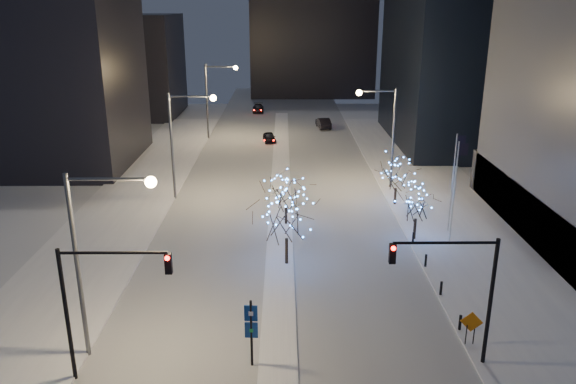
{
  "coord_description": "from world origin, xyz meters",
  "views": [
    {
      "loc": [
        0.31,
        -23.4,
        17.58
      ],
      "look_at": [
        0.61,
        13.99,
        5.0
      ],
      "focal_mm": 35.0,
      "sensor_mm": 36.0,
      "label": 1
    }
  ],
  "objects_px": {
    "car_mid": "(323,123)",
    "holiday_tree_plaza_near": "(417,203)",
    "holiday_tree_median_far": "(286,192)",
    "construction_sign": "(471,325)",
    "traffic_signal_west": "(97,293)",
    "car_far": "(258,108)",
    "car_near": "(269,137)",
    "wayfinding_sign": "(251,326)",
    "street_lamp_w_mid": "(182,131)",
    "street_lamp_east": "(384,125)",
    "holiday_tree_plaza_far": "(397,174)",
    "street_lamp_w_far": "(214,91)",
    "street_lamp_w_near": "(96,241)",
    "holiday_tree_median_near": "(287,218)",
    "traffic_signal_east": "(461,281)"
  },
  "relations": [
    {
      "from": "traffic_signal_west",
      "to": "construction_sign",
      "type": "relative_size",
      "value": 3.58
    },
    {
      "from": "traffic_signal_west",
      "to": "car_near",
      "type": "height_order",
      "value": "traffic_signal_west"
    },
    {
      "from": "holiday_tree_median_far",
      "to": "holiday_tree_plaza_near",
      "type": "xyz_separation_m",
      "value": [
        10.0,
        -3.25,
        0.13
      ]
    },
    {
      "from": "traffic_signal_west",
      "to": "car_mid",
      "type": "bearing_deg",
      "value": 75.98
    },
    {
      "from": "car_mid",
      "to": "holiday_tree_plaza_near",
      "type": "distance_m",
      "value": 42.12
    },
    {
      "from": "street_lamp_east",
      "to": "holiday_tree_plaza_far",
      "type": "relative_size",
      "value": 2.18
    },
    {
      "from": "car_near",
      "to": "holiday_tree_plaza_far",
      "type": "xyz_separation_m",
      "value": [
        12.1,
        -24.97,
        2.41
      ]
    },
    {
      "from": "traffic_signal_west",
      "to": "holiday_tree_median_near",
      "type": "bearing_deg",
      "value": 54.7
    },
    {
      "from": "traffic_signal_west",
      "to": "car_far",
      "type": "xyz_separation_m",
      "value": [
        4.43,
        71.67,
        -4.11
      ]
    },
    {
      "from": "holiday_tree_median_near",
      "to": "holiday_tree_median_far",
      "type": "bearing_deg",
      "value": 90.0
    },
    {
      "from": "holiday_tree_median_far",
      "to": "holiday_tree_median_near",
      "type": "bearing_deg",
      "value": -90.0
    },
    {
      "from": "street_lamp_east",
      "to": "traffic_signal_east",
      "type": "height_order",
      "value": "street_lamp_east"
    },
    {
      "from": "traffic_signal_east",
      "to": "construction_sign",
      "type": "bearing_deg",
      "value": 49.53
    },
    {
      "from": "street_lamp_east",
      "to": "car_mid",
      "type": "xyz_separation_m",
      "value": [
        -3.85,
        28.76,
        -5.69
      ]
    },
    {
      "from": "street_lamp_w_mid",
      "to": "holiday_tree_median_far",
      "type": "xyz_separation_m",
      "value": [
        9.44,
        -6.82,
        -3.56
      ]
    },
    {
      "from": "street_lamp_w_near",
      "to": "holiday_tree_median_far",
      "type": "distance_m",
      "value": 20.79
    },
    {
      "from": "street_lamp_w_mid",
      "to": "car_far",
      "type": "height_order",
      "value": "street_lamp_w_mid"
    },
    {
      "from": "street_lamp_w_near",
      "to": "wayfinding_sign",
      "type": "xyz_separation_m",
      "value": [
        7.61,
        -1.0,
        -4.21
      ]
    },
    {
      "from": "traffic_signal_west",
      "to": "construction_sign",
      "type": "xyz_separation_m",
      "value": [
        18.74,
        2.59,
        -3.43
      ]
    },
    {
      "from": "car_mid",
      "to": "holiday_tree_plaza_near",
      "type": "relative_size",
      "value": 1.04
    },
    {
      "from": "car_near",
      "to": "wayfinding_sign",
      "type": "bearing_deg",
      "value": -98.03
    },
    {
      "from": "traffic_signal_west",
      "to": "street_lamp_east",
      "type": "bearing_deg",
      "value": 58.31
    },
    {
      "from": "street_lamp_w_mid",
      "to": "traffic_signal_east",
      "type": "distance_m",
      "value": 31.6
    },
    {
      "from": "car_near",
      "to": "street_lamp_w_mid",
      "type": "bearing_deg",
      "value": -116.12
    },
    {
      "from": "street_lamp_w_mid",
      "to": "car_far",
      "type": "bearing_deg",
      "value": 83.71
    },
    {
      "from": "holiday_tree_median_far",
      "to": "construction_sign",
      "type": "xyz_separation_m",
      "value": [
        9.8,
        -17.58,
        -1.61
      ]
    },
    {
      "from": "street_lamp_w_near",
      "to": "construction_sign",
      "type": "bearing_deg",
      "value": 1.76
    },
    {
      "from": "construction_sign",
      "to": "street_lamp_w_far",
      "type": "bearing_deg",
      "value": 122.86
    },
    {
      "from": "street_lamp_w_mid",
      "to": "traffic_signal_east",
      "type": "relative_size",
      "value": 1.43
    },
    {
      "from": "car_far",
      "to": "construction_sign",
      "type": "height_order",
      "value": "construction_sign"
    },
    {
      "from": "street_lamp_w_far",
      "to": "construction_sign",
      "type": "height_order",
      "value": "street_lamp_w_far"
    },
    {
      "from": "car_near",
      "to": "holiday_tree_median_far",
      "type": "height_order",
      "value": "holiday_tree_median_far"
    },
    {
      "from": "street_lamp_east",
      "to": "traffic_signal_west",
      "type": "xyz_separation_m",
      "value": [
        -18.52,
        -30.0,
        -1.69
      ]
    },
    {
      "from": "car_mid",
      "to": "wayfinding_sign",
      "type": "relative_size",
      "value": 1.24
    },
    {
      "from": "street_lamp_w_near",
      "to": "wayfinding_sign",
      "type": "distance_m",
      "value": 8.75
    },
    {
      "from": "street_lamp_east",
      "to": "holiday_tree_plaza_near",
      "type": "relative_size",
      "value": 2.25
    },
    {
      "from": "street_lamp_w_far",
      "to": "street_lamp_east",
      "type": "xyz_separation_m",
      "value": [
        19.02,
        -22.0,
        -0.05
      ]
    },
    {
      "from": "traffic_signal_west",
      "to": "car_mid",
      "type": "height_order",
      "value": "traffic_signal_west"
    },
    {
      "from": "construction_sign",
      "to": "holiday_tree_median_near",
      "type": "bearing_deg",
      "value": 145.91
    },
    {
      "from": "car_mid",
      "to": "car_far",
      "type": "relative_size",
      "value": 1.04
    },
    {
      "from": "street_lamp_w_mid",
      "to": "holiday_tree_median_near",
      "type": "bearing_deg",
      "value": -56.72
    },
    {
      "from": "car_near",
      "to": "car_far",
      "type": "bearing_deg",
      "value": 87.99
    },
    {
      "from": "street_lamp_w_near",
      "to": "holiday_tree_median_far",
      "type": "xyz_separation_m",
      "value": [
        9.44,
        18.18,
        -3.56
      ]
    },
    {
      "from": "holiday_tree_median_far",
      "to": "construction_sign",
      "type": "relative_size",
      "value": 2.36
    },
    {
      "from": "car_near",
      "to": "car_far",
      "type": "distance_m",
      "value": 21.91
    },
    {
      "from": "street_lamp_w_mid",
      "to": "car_mid",
      "type": "relative_size",
      "value": 2.16
    },
    {
      "from": "wayfinding_sign",
      "to": "street_lamp_w_mid",
      "type": "bearing_deg",
      "value": 110.78
    },
    {
      "from": "holiday_tree_plaza_far",
      "to": "construction_sign",
      "type": "relative_size",
      "value": 2.35
    },
    {
      "from": "wayfinding_sign",
      "to": "street_lamp_w_near",
      "type": "bearing_deg",
      "value": 176.98
    },
    {
      "from": "car_mid",
      "to": "holiday_tree_plaza_near",
      "type": "bearing_deg",
      "value": 88.2
    }
  ]
}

